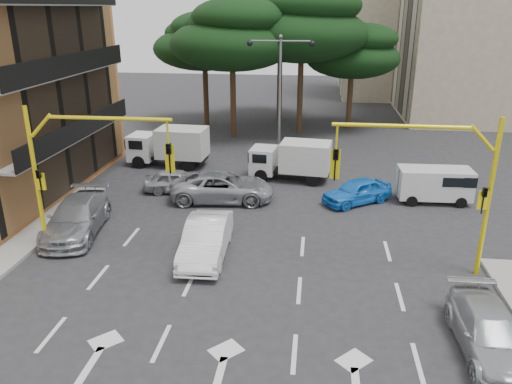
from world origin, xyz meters
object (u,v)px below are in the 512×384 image
(signal_mast_left, at_px, (76,161))
(box_truck_b, at_px, (291,161))
(car_silver_parked, at_px, (490,333))
(car_silver_cross_b, at_px, (178,181))
(car_white_hatch, at_px, (206,239))
(street_lamp_center, at_px, (280,76))
(car_silver_wagon, at_px, (77,217))
(van_white, at_px, (434,185))
(box_truck_a, at_px, (169,147))
(car_blue_compact, at_px, (357,191))
(car_silver_cross_a, at_px, (223,187))
(signal_mast_right, at_px, (440,175))

(signal_mast_left, bearing_deg, box_truck_b, 52.50)
(car_silver_parked, bearing_deg, car_silver_cross_b, 135.16)
(car_white_hatch, bearing_deg, car_silver_cross_b, 111.50)
(street_lamp_center, distance_m, car_silver_cross_b, 9.60)
(car_silver_wagon, distance_m, car_silver_parked, 16.85)
(van_white, height_order, box_truck_a, box_truck_a)
(car_silver_wagon, xyz_separation_m, box_truck_b, (9.00, 8.51, 0.39))
(car_blue_compact, bearing_deg, car_silver_cross_a, -120.98)
(signal_mast_right, relative_size, car_silver_wagon, 1.15)
(box_truck_b, bearing_deg, car_silver_parked, -149.41)
(car_blue_compact, distance_m, box_truck_b, 4.89)
(car_silver_wagon, relative_size, box_truck_a, 1.04)
(car_silver_cross_b, distance_m, box_truck_a, 5.00)
(signal_mast_left, distance_m, car_blue_compact, 13.69)
(signal_mast_left, distance_m, car_silver_parked, 15.50)
(signal_mast_right, xyz_separation_m, box_truck_b, (-5.80, 10.17, -2.74))
(car_blue_compact, height_order, car_silver_wagon, car_silver_wagon)
(car_silver_cross_b, relative_size, van_white, 1.00)
(car_silver_cross_b, distance_m, box_truck_b, 6.64)
(car_silver_cross_a, xyz_separation_m, car_silver_parked, (9.91, -11.08, -0.10))
(car_white_hatch, xyz_separation_m, car_silver_wagon, (-6.16, 1.48, -0.00))
(car_silver_cross_b, bearing_deg, street_lamp_center, -45.74)
(car_blue_compact, relative_size, car_silver_cross_a, 0.71)
(car_silver_cross_b, relative_size, box_truck_a, 0.73)
(signal_mast_left, bearing_deg, car_silver_cross_b, 76.25)
(car_white_hatch, height_order, car_blue_compact, car_white_hatch)
(box_truck_a, height_order, box_truck_b, box_truck_a)
(box_truck_a, bearing_deg, street_lamp_center, -70.39)
(car_silver_wagon, bearing_deg, car_silver_parked, -31.03)
(car_silver_cross_a, relative_size, van_white, 1.46)
(signal_mast_right, height_order, car_silver_wagon, signal_mast_right)
(car_blue_compact, relative_size, car_silver_parked, 0.85)
(car_silver_cross_a, bearing_deg, signal_mast_right, -130.70)
(car_white_hatch, relative_size, car_silver_parked, 1.04)
(car_silver_parked, distance_m, box_truck_b, 16.29)
(van_white, bearing_deg, signal_mast_left, -65.89)
(car_white_hatch, bearing_deg, car_silver_cross_a, 92.19)
(street_lamp_center, height_order, car_silver_wagon, street_lamp_center)
(car_silver_parked, bearing_deg, van_white, 84.76)
(street_lamp_center, bearing_deg, signal_mast_left, -115.91)
(car_silver_parked, height_order, box_truck_b, box_truck_b)
(street_lamp_center, relative_size, car_silver_cross_b, 2.14)
(car_silver_cross_a, height_order, box_truck_b, box_truck_b)
(car_silver_cross_a, height_order, van_white, van_white)
(box_truck_a, xyz_separation_m, box_truck_b, (7.80, -1.83, -0.08))
(signal_mast_right, relative_size, box_truck_b, 1.29)
(signal_mast_left, relative_size, car_silver_cross_b, 1.65)
(car_silver_parked, distance_m, box_truck_a, 22.07)
(signal_mast_right, relative_size, box_truck_a, 1.20)
(car_blue_compact, xyz_separation_m, box_truck_b, (-3.58, 3.30, 0.50))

